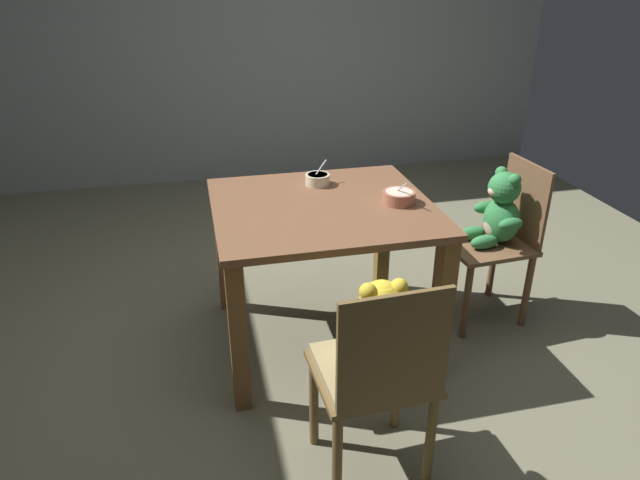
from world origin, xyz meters
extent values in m
cube|color=#737057|center=(0.00, 0.00, -0.02)|extent=(5.20, 5.20, 0.04)
cube|color=gray|center=(0.00, 2.56, 1.40)|extent=(5.20, 0.08, 2.80)
cube|color=brown|center=(0.00, 0.00, 0.72)|extent=(0.99, 0.91, 0.03)
cube|color=brown|center=(-0.44, -0.41, 0.35)|extent=(0.07, 0.07, 0.70)
cube|color=brown|center=(0.44, -0.41, 0.35)|extent=(0.07, 0.07, 0.70)
cube|color=brown|center=(-0.44, 0.41, 0.35)|extent=(0.07, 0.07, 0.70)
cube|color=brown|center=(0.44, 0.41, 0.35)|extent=(0.07, 0.07, 0.70)
cube|color=brown|center=(-0.02, -0.82, 0.42)|extent=(0.42, 0.38, 0.02)
cube|color=brown|center=(-0.01, -0.99, 0.64)|extent=(0.37, 0.03, 0.41)
cylinder|color=brown|center=(0.15, -0.66, 0.21)|extent=(0.04, 0.04, 0.41)
cylinder|color=brown|center=(-0.19, -0.68, 0.21)|extent=(0.04, 0.04, 0.41)
cylinder|color=brown|center=(0.16, -0.96, 0.21)|extent=(0.04, 0.04, 0.41)
cylinder|color=brown|center=(-0.18, -0.98, 0.21)|extent=(0.04, 0.04, 0.41)
cube|color=tan|center=(-0.02, -0.82, 0.45)|extent=(0.39, 0.35, 0.04)
ellipsoid|color=yellow|center=(-0.01, -0.88, 0.58)|extent=(0.20, 0.17, 0.22)
ellipsoid|color=beige|center=(-0.01, -0.83, 0.57)|extent=(0.11, 0.06, 0.13)
sphere|color=yellow|center=(-0.01, -0.87, 0.75)|extent=(0.15, 0.15, 0.15)
ellipsoid|color=beige|center=(-0.02, -0.82, 0.74)|extent=(0.06, 0.05, 0.04)
sphere|color=yellow|center=(0.04, -0.88, 0.80)|extent=(0.06, 0.06, 0.06)
sphere|color=yellow|center=(-0.06, -0.89, 0.80)|extent=(0.06, 0.06, 0.06)
ellipsoid|color=yellow|center=(0.09, -0.86, 0.61)|extent=(0.07, 0.13, 0.06)
ellipsoid|color=yellow|center=(-0.12, -0.87, 0.61)|extent=(0.07, 0.13, 0.06)
ellipsoid|color=yellow|center=(0.03, -0.77, 0.50)|extent=(0.07, 0.15, 0.07)
ellipsoid|color=yellow|center=(-0.07, -0.77, 0.50)|extent=(0.07, 0.15, 0.07)
cube|color=brown|center=(0.86, 0.02, 0.42)|extent=(0.44, 0.40, 0.02)
cube|color=brown|center=(1.06, 0.03, 0.64)|extent=(0.04, 0.35, 0.40)
cylinder|color=brown|center=(0.68, 0.16, 0.21)|extent=(0.04, 0.04, 0.41)
cylinder|color=brown|center=(0.70, -0.15, 0.21)|extent=(0.04, 0.04, 0.41)
cylinder|color=brown|center=(1.02, 0.19, 0.21)|extent=(0.04, 0.04, 0.41)
cylinder|color=brown|center=(1.05, -0.13, 0.21)|extent=(0.04, 0.04, 0.41)
ellipsoid|color=#348246|center=(0.93, 0.02, 0.55)|extent=(0.18, 0.21, 0.23)
ellipsoid|color=beige|center=(0.88, 0.02, 0.54)|extent=(0.07, 0.11, 0.14)
sphere|color=#348246|center=(0.92, 0.02, 0.73)|extent=(0.16, 0.16, 0.16)
ellipsoid|color=beige|center=(0.87, 0.02, 0.71)|extent=(0.06, 0.07, 0.05)
sphere|color=#348246|center=(0.93, 0.08, 0.79)|extent=(0.06, 0.06, 0.06)
sphere|color=#348246|center=(0.94, -0.03, 0.79)|extent=(0.06, 0.06, 0.06)
ellipsoid|color=#348246|center=(0.90, 0.13, 0.58)|extent=(0.13, 0.07, 0.06)
ellipsoid|color=#348246|center=(0.92, -0.09, 0.58)|extent=(0.13, 0.07, 0.06)
ellipsoid|color=#348246|center=(0.81, 0.07, 0.47)|extent=(0.15, 0.08, 0.07)
ellipsoid|color=#348246|center=(0.82, -0.04, 0.47)|extent=(0.15, 0.08, 0.07)
cylinder|color=#B0684F|center=(0.34, -0.06, 0.76)|extent=(0.15, 0.15, 0.06)
cylinder|color=#B0684F|center=(0.34, -0.06, 0.74)|extent=(0.08, 0.08, 0.01)
cylinder|color=beige|center=(0.34, -0.06, 0.78)|extent=(0.12, 0.12, 0.01)
cylinder|color=#BCBCC1|center=(0.34, -0.10, 0.83)|extent=(0.02, 0.10, 0.08)
ellipsoid|color=#BCBCC1|center=(0.34, -0.05, 0.78)|extent=(0.02, 0.03, 0.01)
cylinder|color=beige|center=(0.03, 0.25, 0.76)|extent=(0.12, 0.12, 0.05)
cylinder|color=beige|center=(0.03, 0.25, 0.74)|extent=(0.07, 0.07, 0.01)
cylinder|color=#CBB18B|center=(0.03, 0.25, 0.78)|extent=(0.10, 0.10, 0.01)
cylinder|color=#BCBCC1|center=(0.06, 0.27, 0.82)|extent=(0.07, 0.06, 0.06)
ellipsoid|color=#BCBCC1|center=(0.03, 0.25, 0.78)|extent=(0.04, 0.04, 0.01)
camera|label=1|loc=(-0.55, -2.33, 1.72)|focal=32.01mm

